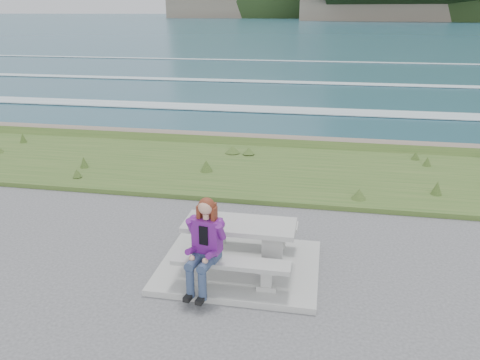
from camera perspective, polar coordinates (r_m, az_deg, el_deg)
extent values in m
cube|color=#A1A29C|center=(7.92, -0.05, -10.48)|extent=(2.60, 2.10, 0.10)
cube|color=#A1A29C|center=(7.98, -3.92, -9.54)|extent=(0.62, 0.12, 0.08)
cube|color=#A1A29C|center=(7.84, -3.97, -7.66)|extent=(0.34, 0.09, 0.51)
cube|color=#A1A29C|center=(7.71, -4.02, -5.72)|extent=(0.62, 0.12, 0.08)
cube|color=#A1A29C|center=(7.81, 3.91, -10.25)|extent=(0.62, 0.12, 0.08)
cube|color=#A1A29C|center=(7.66, 3.96, -8.35)|extent=(0.34, 0.09, 0.51)
cube|color=#A1A29C|center=(7.53, 4.01, -6.37)|extent=(0.62, 0.12, 0.08)
cube|color=#A1A29C|center=(7.56, -0.05, -5.51)|extent=(1.80, 0.75, 0.08)
cube|color=#A1A29C|center=(7.40, -5.28, -12.15)|extent=(0.30, 0.12, 0.08)
cube|color=#A1A29C|center=(7.32, -5.32, -11.15)|extent=(0.17, 0.09, 0.22)
cube|color=#A1A29C|center=(7.25, -5.36, -10.14)|extent=(0.30, 0.12, 0.08)
cube|color=#A1A29C|center=(7.21, 3.23, -13.01)|extent=(0.30, 0.12, 0.08)
cube|color=#A1A29C|center=(7.13, 3.25, -12.00)|extent=(0.17, 0.09, 0.22)
cube|color=#A1A29C|center=(7.06, 3.27, -10.97)|extent=(0.30, 0.12, 0.08)
cube|color=#A1A29C|center=(7.09, -1.11, -10.05)|extent=(1.80, 0.35, 0.07)
cube|color=#A1A29C|center=(8.58, -2.76, -7.28)|extent=(0.30, 0.12, 0.08)
cube|color=#A1A29C|center=(8.51, -2.78, -6.38)|extent=(0.17, 0.09, 0.22)
cube|color=#A1A29C|center=(8.44, -2.79, -5.47)|extent=(0.30, 0.12, 0.08)
cube|color=#A1A29C|center=(8.42, 4.48, -7.88)|extent=(0.30, 0.12, 0.08)
cube|color=#A1A29C|center=(8.35, 4.51, -6.97)|extent=(0.17, 0.09, 0.22)
cube|color=#A1A29C|center=(8.28, 4.54, -6.05)|extent=(0.30, 0.12, 0.08)
cube|color=#A1A29C|center=(8.31, 0.84, -5.30)|extent=(1.80, 0.35, 0.07)
cube|color=#31531F|center=(12.46, 4.18, 0.88)|extent=(160.00, 4.50, 0.22)
cube|color=#6B5D50|center=(15.22, 5.45, 4.39)|extent=(160.00, 0.80, 2.20)
plane|color=#214D5F|center=(436.75, 10.99, 18.87)|extent=(1600.00, 1600.00, 0.00)
cube|color=white|center=(21.55, 6.84, 4.20)|extent=(220.00, 3.00, 0.06)
cube|color=white|center=(29.32, 7.97, 8.37)|extent=(220.00, 2.00, 0.06)
cube|color=white|center=(41.14, 8.88, 11.63)|extent=(220.00, 1.40, 0.06)
cube|color=white|center=(59.01, 9.57, 14.06)|extent=(220.00, 1.00, 0.06)
cube|color=#6B5D50|center=(448.62, 5.63, 20.29)|extent=(201.55, 149.04, 18.00)
ellipsoid|color=black|center=(448.65, 5.64, 20.67)|extent=(211.86, 162.91, 135.80)
cube|color=navy|center=(7.07, -4.73, -11.49)|extent=(0.49, 0.76, 0.57)
cube|color=#67187E|center=(6.99, -4.02, -6.72)|extent=(0.45, 0.31, 0.53)
sphere|color=#D7A186|center=(6.78, -4.19, -3.31)|extent=(0.23, 0.23, 0.23)
sphere|color=#582714|center=(6.79, -4.10, -3.15)|extent=(0.24, 0.24, 0.24)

